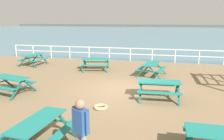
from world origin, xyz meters
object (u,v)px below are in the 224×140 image
object	(u,v)px
picnic_table_far_left	(151,66)
picnic_table_near_left	(96,62)
picnic_table_far_right	(159,85)
picnic_table_mid_centre	(33,57)
visitor	(81,129)
picnic_table_corner	(11,81)
picnic_table_near_right	(38,127)

from	to	relation	value
picnic_table_far_left	picnic_table_near_left	bearing A→B (deg)	89.40
picnic_table_near_left	picnic_table_far_right	xyz separation A→B (m)	(4.31, -4.72, 0.00)
picnic_table_mid_centre	picnic_table_far_left	distance (m)	8.87
picnic_table_mid_centre	visitor	distance (m)	13.04
picnic_table_corner	picnic_table_mid_centre	bearing A→B (deg)	126.39
picnic_table_far_left	picnic_table_near_right	bearing A→B (deg)	174.40
visitor	picnic_table_mid_centre	bearing A→B (deg)	65.05
picnic_table_near_right	picnic_table_mid_centre	size ratio (longest dim) A/B	1.04
picnic_table_near_left	picnic_table_far_left	distance (m)	3.79
picnic_table_near_right	picnic_table_mid_centre	distance (m)	11.80
picnic_table_near_right	picnic_table_far_left	size ratio (longest dim) A/B	0.95
picnic_table_far_left	visitor	xyz separation A→B (m)	(-1.00, -9.18, 0.36)
picnic_table_corner	picnic_table_far_left	bearing A→B (deg)	51.31
picnic_table_corner	visitor	distance (m)	6.70
picnic_table_near_right	picnic_table_near_left	bearing A→B (deg)	13.14
picnic_table_mid_centre	picnic_table_far_right	size ratio (longest dim) A/B	0.98
picnic_table_mid_centre	picnic_table_corner	world-z (taller)	same
picnic_table_far_right	picnic_table_corner	world-z (taller)	same
picnic_table_far_right	picnic_table_corner	size ratio (longest dim) A/B	0.90
picnic_table_near_right	picnic_table_corner	bearing A→B (deg)	49.33
picnic_table_far_left	picnic_table_corner	distance (m)	7.80
picnic_table_far_left	picnic_table_corner	size ratio (longest dim) A/B	0.97
picnic_table_far_right	picnic_table_near_right	bearing A→B (deg)	-126.39
picnic_table_near_left	picnic_table_far_right	world-z (taller)	same
picnic_table_far_right	picnic_table_near_left	bearing A→B (deg)	128.96
picnic_table_mid_centre	visitor	size ratio (longest dim) A/B	1.11
picnic_table_mid_centre	picnic_table_far_left	xyz separation A→B (m)	(8.78, -1.27, 0.00)
picnic_table_near_right	picnic_table_far_right	world-z (taller)	same
picnic_table_near_right	picnic_table_far_left	xyz separation A→B (m)	(2.41, 8.66, 0.00)
picnic_table_far_left	picnic_table_far_right	bearing A→B (deg)	-161.74
picnic_table_mid_centre	picnic_table_far_right	world-z (taller)	same
picnic_table_mid_centre	picnic_table_far_right	distance (m)	10.77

